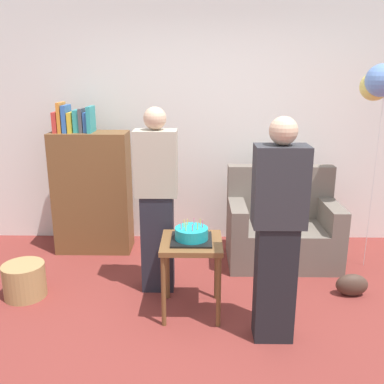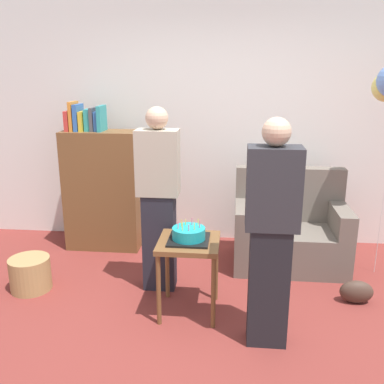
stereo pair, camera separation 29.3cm
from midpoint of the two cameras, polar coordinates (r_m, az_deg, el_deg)
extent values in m
plane|color=maroon|center=(3.36, 0.08, -18.78)|extent=(8.00, 8.00, 0.00)
cube|color=silver|center=(4.85, 0.44, 9.23)|extent=(6.00, 0.10, 2.70)
cube|color=#6B6056|center=(4.48, 10.05, -6.82)|extent=(1.10, 0.70, 0.40)
cube|color=#6B6056|center=(4.58, 9.82, 0.04)|extent=(1.10, 0.16, 0.56)
cube|color=#6B6056|center=(4.32, 4.08, -2.95)|extent=(0.16, 0.70, 0.24)
cube|color=#6B6056|center=(4.47, 16.21, -2.90)|extent=(0.16, 0.70, 0.24)
cube|color=brown|center=(4.74, -14.84, -0.11)|extent=(0.80, 0.36, 1.30)
cube|color=red|center=(4.69, -19.27, 8.80)|extent=(0.04, 0.23, 0.21)
cube|color=orange|center=(4.67, -18.75, 9.40)|extent=(0.04, 0.23, 0.30)
cube|color=#3366B7|center=(4.66, -18.14, 9.26)|extent=(0.05, 0.23, 0.28)
cube|color=gold|center=(4.64, -17.50, 8.86)|extent=(0.04, 0.24, 0.20)
cube|color=teal|center=(4.63, -16.81, 9.03)|extent=(0.06, 0.16, 0.23)
cube|color=#4C4C51|center=(4.61, -16.21, 9.15)|extent=(0.04, 0.19, 0.24)
cube|color=#3366B7|center=(4.60, -15.66, 8.93)|extent=(0.04, 0.18, 0.20)
cube|color=teal|center=(4.58, -15.13, 9.33)|extent=(0.04, 0.24, 0.26)
cube|color=brown|center=(3.39, -2.56, -6.82)|extent=(0.48, 0.48, 0.04)
cylinder|color=brown|center=(3.36, -6.38, -13.07)|extent=(0.04, 0.04, 0.58)
cylinder|color=brown|center=(3.33, 1.00, -13.21)|extent=(0.04, 0.04, 0.58)
cylinder|color=brown|center=(3.73, -5.58, -9.96)|extent=(0.04, 0.04, 0.58)
cylinder|color=brown|center=(3.71, 0.99, -10.05)|extent=(0.04, 0.04, 0.58)
cube|color=black|center=(3.38, -2.56, -6.39)|extent=(0.32, 0.32, 0.02)
cylinder|color=teal|center=(3.36, -2.57, -5.55)|extent=(0.26, 0.26, 0.09)
cylinder|color=#EA668C|center=(3.34, -1.11, -4.30)|extent=(0.01, 0.01, 0.06)
cylinder|color=#F2CC4C|center=(3.39, -1.37, -4.06)|extent=(0.01, 0.01, 0.05)
cylinder|color=#EA668C|center=(3.40, -2.21, -3.98)|extent=(0.01, 0.01, 0.06)
cylinder|color=#F2CC4C|center=(3.40, -3.08, -4.08)|extent=(0.01, 0.01, 0.05)
cylinder|color=#F2CC4C|center=(3.36, -3.57, -4.24)|extent=(0.01, 0.01, 0.06)
cylinder|color=#EA668C|center=(3.31, -4.00, -4.55)|extent=(0.01, 0.01, 0.06)
cylinder|color=#F2CC4C|center=(3.28, -3.39, -4.70)|extent=(0.01, 0.01, 0.06)
cylinder|color=#EA668C|center=(3.27, -2.51, -4.83)|extent=(0.01, 0.01, 0.05)
cylinder|color=#F2CC4C|center=(3.29, -1.81, -4.63)|extent=(0.01, 0.01, 0.06)
cube|color=#23232D|center=(3.84, -6.77, -6.75)|extent=(0.28, 0.20, 0.88)
cube|color=#B2A893|center=(3.63, -7.14, 3.80)|extent=(0.36, 0.22, 0.56)
sphere|color=#D1A889|center=(3.57, -7.35, 9.69)|extent=(0.19, 0.19, 0.19)
cube|color=black|center=(3.17, 8.31, -11.94)|extent=(0.28, 0.20, 0.88)
cube|color=#2D2D33|center=(2.91, 8.87, 0.71)|extent=(0.36, 0.22, 0.56)
sphere|color=#D1A889|center=(2.84, 9.19, 8.04)|extent=(0.19, 0.19, 0.19)
cylinder|color=#A88451|center=(4.13, -23.37, -10.80)|extent=(0.36, 0.36, 0.30)
ellipsoid|color=#473328|center=(4.04, 18.55, -11.68)|extent=(0.28, 0.14, 0.20)
cylinder|color=silver|center=(4.42, 21.24, 0.88)|extent=(0.00, 0.00, 1.70)
sphere|color=#E5D666|center=(4.34, 21.35, 12.99)|extent=(0.27, 0.27, 0.27)
sphere|color=#668ED6|center=(4.24, 22.15, 13.62)|extent=(0.29, 0.29, 0.29)
camera|label=1|loc=(0.15, -92.39, -0.68)|focal=40.05mm
camera|label=2|loc=(0.15, 87.61, 0.68)|focal=40.05mm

